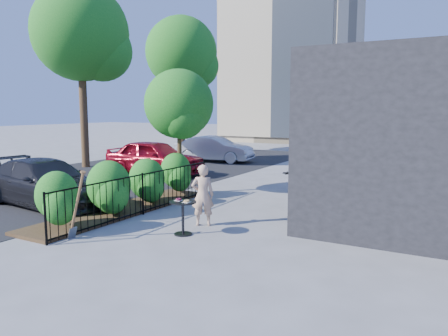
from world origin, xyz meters
The scene contains 14 objects.
ground centered at (0.00, 0.00, 0.00)m, with size 120.00×120.00×0.00m, color gray.
fence centered at (-1.50, 0.00, 0.56)m, with size 0.05×6.05×1.10m.
planting_bed centered at (-2.20, 0.00, 0.04)m, with size 1.30×6.00×0.08m, color #382616.
shrubs centered at (-2.10, 0.10, 0.70)m, with size 1.10×5.60×1.24m.
patio_tree centered at (-2.24, 2.76, 2.76)m, with size 2.20×2.20×3.94m.
street centered at (-7.00, 3.00, 0.00)m, with size 9.00×30.00×0.01m, color black.
street_tree_near centered at (-9.94, 5.96, 5.92)m, with size 4.40×4.40×8.28m.
street_tree_far centered at (-9.94, 13.96, 5.92)m, with size 4.40×4.40×8.28m.
cafe_table centered at (0.47, -1.01, 0.52)m, with size 0.59×0.59×0.79m.
woman centered at (0.43, -0.14, 0.73)m, with size 0.53×0.35×1.46m, color tan.
shovel centered at (-1.26, -2.42, 0.67)m, with size 0.52×0.20×1.52m.
car_red centered at (-5.64, 5.72, 0.73)m, with size 1.73×4.29×1.46m, color maroon.
car_silver centered at (-5.76, 10.83, 0.67)m, with size 1.41×4.04×1.33m, color #B8B7BD.
car_darkgrey centered at (-4.63, -0.50, 0.66)m, with size 1.84×4.52×1.31m, color black.
Camera 1 is at (5.82, -8.67, 2.74)m, focal length 35.00 mm.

